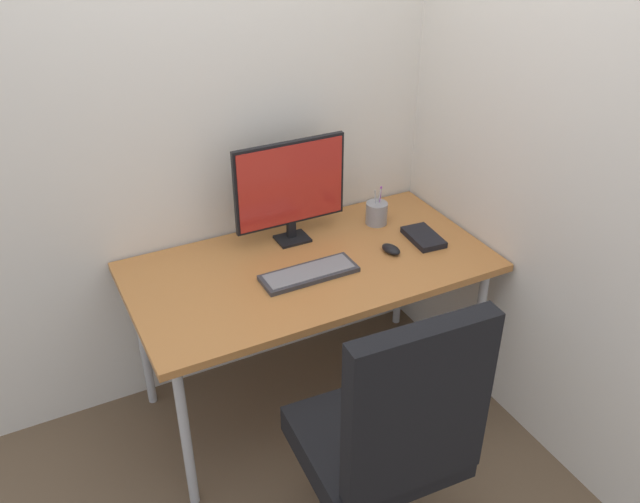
# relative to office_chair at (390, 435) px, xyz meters

# --- Properties ---
(ground_plane) EXTENTS (8.00, 8.00, 0.00)m
(ground_plane) POSITION_rel_office_chair_xyz_m (0.14, 0.85, -0.61)
(ground_plane) COLOR brown
(wall_back) EXTENTS (3.13, 0.04, 2.80)m
(wall_back) POSITION_rel_office_chair_xyz_m (0.14, 1.27, 0.79)
(wall_back) COLOR silver
(wall_back) RESTS_ON ground_plane
(wall_side_right) EXTENTS (0.04, 2.41, 2.80)m
(wall_side_right) POSITION_rel_office_chair_xyz_m (0.91, 0.61, 0.79)
(wall_side_right) COLOR silver
(wall_side_right) RESTS_ON ground_plane
(desk) EXTENTS (1.49, 0.78, 0.74)m
(desk) POSITION_rel_office_chair_xyz_m (0.14, 0.85, 0.08)
(desk) COLOR #B27038
(desk) RESTS_ON ground_plane
(office_chair) EXTENTS (0.57, 0.58, 1.13)m
(office_chair) POSITION_rel_office_chair_xyz_m (0.00, 0.00, 0.00)
(office_chair) COLOR black
(office_chair) RESTS_ON ground_plane
(monitor) EXTENTS (0.50, 0.11, 0.46)m
(monitor) POSITION_rel_office_chair_xyz_m (0.15, 1.07, 0.39)
(monitor) COLOR black
(monitor) RESTS_ON desk
(keyboard) EXTENTS (0.40, 0.14, 0.02)m
(keyboard) POSITION_rel_office_chair_xyz_m (0.09, 0.77, 0.14)
(keyboard) COLOR #333338
(keyboard) RESTS_ON desk
(mouse) EXTENTS (0.07, 0.11, 0.03)m
(mouse) POSITION_rel_office_chair_xyz_m (0.48, 0.77, 0.15)
(mouse) COLOR black
(mouse) RESTS_ON desk
(pen_holder) EXTENTS (0.10, 0.10, 0.18)m
(pen_holder) POSITION_rel_office_chair_xyz_m (0.56, 1.03, 0.19)
(pen_holder) COLOR gray
(pen_holder) RESTS_ON desk
(notebook) EXTENTS (0.14, 0.21, 0.03)m
(notebook) POSITION_rel_office_chair_xyz_m (0.67, 0.80, 0.15)
(notebook) COLOR black
(notebook) RESTS_ON desk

